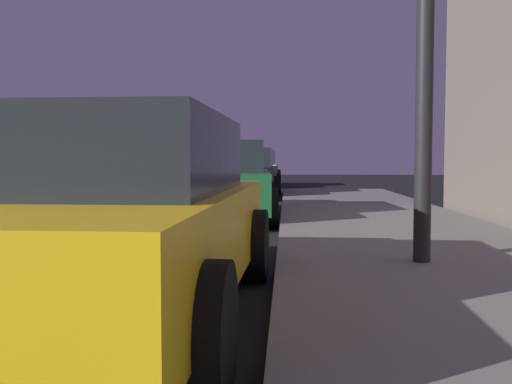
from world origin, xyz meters
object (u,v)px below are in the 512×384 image
object	(u,v)px
car_yellow_cab	(108,216)
car_white	(256,169)
car_black	(244,173)
car_green	(218,181)

from	to	relation	value
car_yellow_cab	car_white	world-z (taller)	same
car_black	car_white	xyz separation A→B (m)	(0.00, 6.72, 0.00)
car_green	car_white	xyz separation A→B (m)	(-0.00, 13.03, -0.01)
car_yellow_cab	car_green	xyz separation A→B (m)	(0.00, 6.46, -0.00)
car_white	car_green	bearing A→B (deg)	-89.99
car_green	car_white	size ratio (longest dim) A/B	0.97
car_black	car_white	bearing A→B (deg)	90.00
car_yellow_cab	car_green	distance (m)	6.46
car_yellow_cab	car_green	bearing A→B (deg)	89.98
car_yellow_cab	car_white	bearing A→B (deg)	90.00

